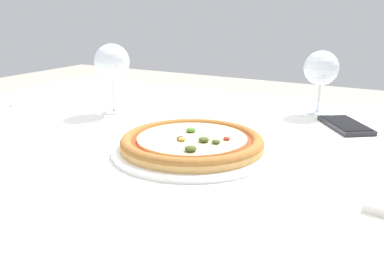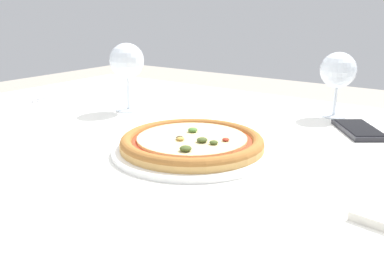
# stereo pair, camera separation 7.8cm
# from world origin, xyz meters

# --- Properties ---
(dining_table) EXTENTS (1.40, 1.05, 0.75)m
(dining_table) POSITION_xyz_m (0.00, 0.00, 0.67)
(dining_table) COLOR #997047
(dining_table) RESTS_ON ground_plane
(pizza_plate) EXTENTS (0.29, 0.29, 0.04)m
(pizza_plate) POSITION_xyz_m (0.10, -0.05, 0.77)
(pizza_plate) COLOR white
(pizza_plate) RESTS_ON dining_table
(fork) EXTENTS (0.03, 0.17, 0.00)m
(fork) POSITION_xyz_m (-0.51, 0.02, 0.76)
(fork) COLOR silver
(fork) RESTS_ON dining_table
(wine_glass_far_left) EXTENTS (0.09, 0.09, 0.17)m
(wine_glass_far_left) POSITION_xyz_m (-0.23, 0.13, 0.88)
(wine_glass_far_left) COLOR silver
(wine_glass_far_left) RESTS_ON dining_table
(wine_glass_far_right) EXTENTS (0.08, 0.08, 0.16)m
(wine_glass_far_right) POSITION_xyz_m (0.23, 0.37, 0.86)
(wine_glass_far_right) COLOR silver
(wine_glass_far_right) RESTS_ON dining_table
(cell_phone) EXTENTS (0.14, 0.16, 0.01)m
(cell_phone) POSITION_xyz_m (0.31, 0.27, 0.76)
(cell_phone) COLOR #232328
(cell_phone) RESTS_ON dining_table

